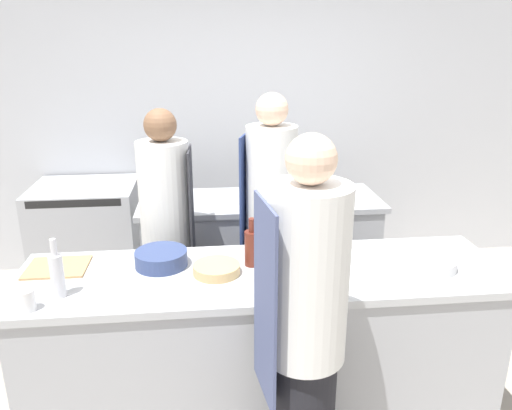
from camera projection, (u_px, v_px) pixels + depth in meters
The scene contains 16 objects.
wall_back at pixel (235, 116), 4.47m from camera, with size 8.00×0.06×2.80m.
prep_counter at pixel (263, 344), 2.77m from camera, with size 2.57×0.72×0.90m.
pass_counter at pixel (260, 253), 3.93m from camera, with size 1.82×0.65×0.90m.
oven_range at pixel (89, 236), 4.26m from camera, with size 0.84×0.71×0.90m.
chef_at_prep_near at pixel (304, 339), 2.08m from camera, with size 0.37×0.35×1.74m.
chef_at_stove at pixel (168, 237), 3.23m from camera, with size 0.34×0.32×1.67m.
chef_at_pass_far at pixel (270, 228), 3.25m from camera, with size 0.37×0.36×1.76m.
bottle_olive_oil at pixel (57, 274), 2.33m from camera, with size 0.06×0.06×0.29m.
bottle_vinegar at pixel (317, 262), 2.50m from camera, with size 0.08×0.08×0.24m.
bottle_wine at pixel (252, 247), 2.66m from camera, with size 0.08×0.08×0.27m.
bowl_mixing_large at pixel (432, 264), 2.64m from camera, with size 0.25×0.25×0.06m.
bowl_prep_small at pixel (284, 255), 2.74m from camera, with size 0.25×0.25×0.06m.
bowl_ceramic_blue at pixel (161, 258), 2.67m from camera, with size 0.28×0.28×0.09m.
bowl_wooden_salad at pixel (217, 269), 2.58m from camera, with size 0.25×0.25×0.05m.
cup at pixel (27, 300), 2.23m from camera, with size 0.07×0.07×0.10m.
cutting_board at pixel (57, 267), 2.65m from camera, with size 0.31×0.26×0.01m.
Camera 1 is at (-0.29, -2.35, 2.07)m, focal length 35.00 mm.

